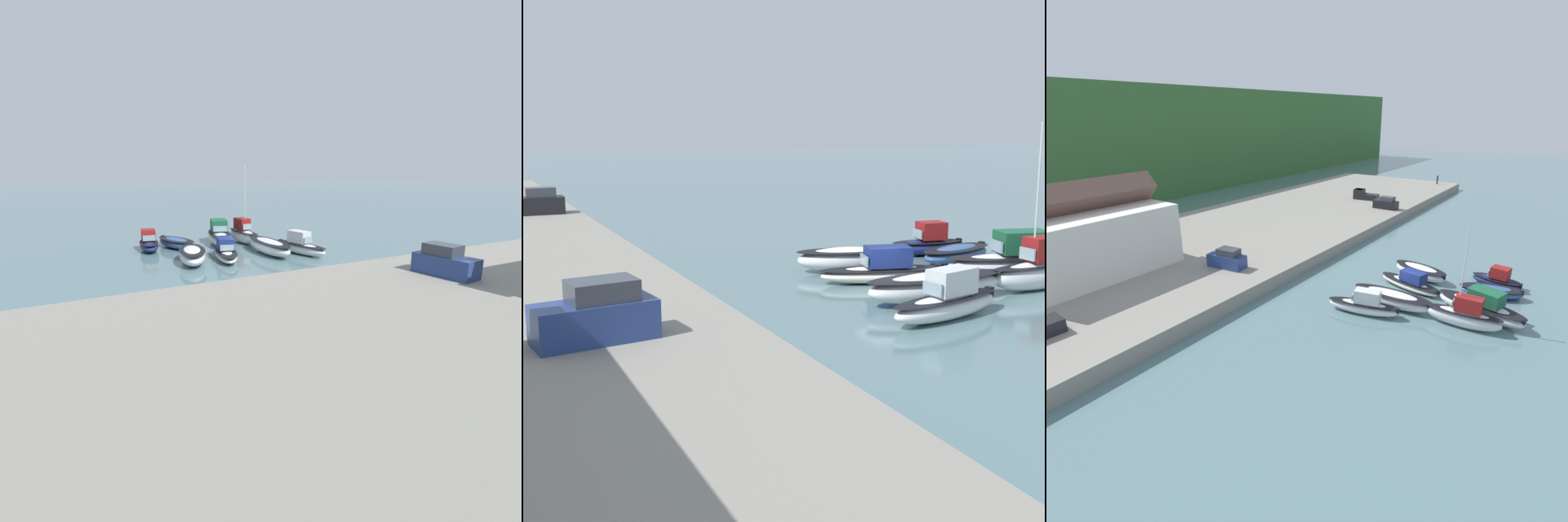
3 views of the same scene
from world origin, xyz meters
TOP-DOWN VIEW (x-y plane):
  - ground_plane at (0.00, 0.00)m, footprint 320.00×320.00m
  - moored_boat_0 at (-5.97, 0.60)m, footprint 3.04×6.93m
  - moored_boat_1 at (-3.10, -0.88)m, footprint 2.58×7.94m
  - moored_boat_2 at (1.73, -0.91)m, footprint 3.85×7.46m
  - moored_boat_3 at (5.19, -0.67)m, footprint 3.98×6.77m
  - moored_boat_4 at (-3.32, -7.61)m, footprint 1.88×6.48m
  - moored_boat_5 at (-0.62, -8.42)m, footprint 4.65×8.65m
  - moored_boat_6 at (4.53, -8.29)m, footprint 3.97×6.46m
  - moored_boat_7 at (7.49, -8.28)m, footprint 2.71×5.35m
  - parked_car_0 at (29.01, 14.25)m, footprint 1.91×4.25m
  - parked_car_3 at (-7.26, 16.74)m, footprint 2.28×4.38m

SIDE VIEW (x-z plane):
  - ground_plane at x=0.00m, z-range 0.00..0.00m
  - moored_boat_6 at x=4.53m, z-range 0.04..1.15m
  - moored_boat_2 at x=1.73m, z-range -0.31..1.74m
  - moored_boat_3 at x=5.19m, z-range 0.04..1.52m
  - moored_boat_1 at x=-3.10m, z-range 0.04..1.55m
  - moored_boat_7 at x=7.49m, z-range -0.32..1.93m
  - moored_boat_0 at x=-5.97m, z-range -0.33..2.02m
  - moored_boat_5 at x=-0.62m, z-range -0.36..2.40m
  - moored_boat_4 at x=-3.32m, z-range -3.38..5.55m
  - parked_car_0 at x=29.01m, z-range 1.33..3.49m
  - parked_car_3 at x=-7.26m, z-range 1.33..3.49m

